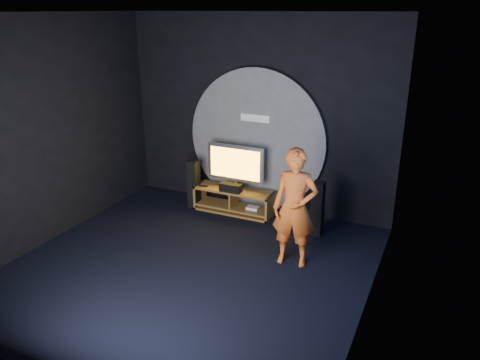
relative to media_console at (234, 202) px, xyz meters
name	(u,v)px	position (x,y,z in m)	size (l,w,h in m)	color
floor	(190,267)	(0.25, -2.05, -0.19)	(5.00, 5.00, 0.00)	black
back_wall	(258,115)	(0.25, 0.45, 1.56)	(5.00, 0.04, 3.50)	black
front_wall	(37,227)	(0.25, -4.55, 1.56)	(5.00, 0.04, 3.50)	black
left_wall	(45,132)	(-2.25, -2.05, 1.56)	(0.04, 5.00, 3.50)	black
right_wall	(377,179)	(2.75, -2.05, 1.56)	(0.04, 5.00, 3.50)	black
ceiling	(179,12)	(0.25, -2.05, 3.31)	(5.00, 5.00, 0.01)	black
wall_disc_panel	(256,140)	(0.25, 0.39, 1.11)	(2.60, 0.11, 2.60)	#515156
media_console	(234,202)	(0.00, 0.00, 0.00)	(1.47, 0.45, 0.45)	olive
tv	(235,165)	(-0.01, 0.07, 0.70)	(1.08, 0.22, 0.81)	#AEAFB5
center_speaker	(231,188)	(-0.01, -0.14, 0.33)	(0.40, 0.15, 0.15)	black
remote	(203,186)	(-0.59, -0.12, 0.27)	(0.18, 0.05, 0.02)	black
tower_speaker_left	(194,184)	(-0.79, -0.10, 0.26)	(0.18, 0.20, 0.92)	black
tower_speaker_right	(318,208)	(1.63, -0.24, 0.26)	(0.18, 0.20, 0.92)	black
subwoofer	(305,214)	(1.32, 0.14, -0.04)	(0.27, 0.27, 0.30)	black
player	(295,208)	(1.57, -1.29, 0.68)	(0.64, 0.42, 1.75)	#CE551C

